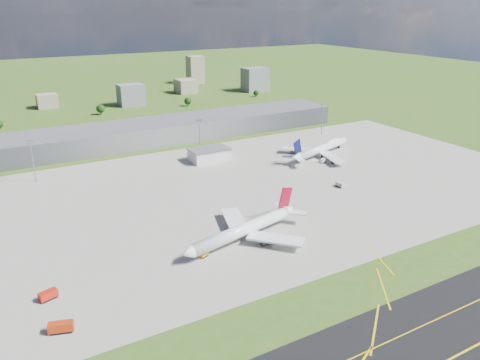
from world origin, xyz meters
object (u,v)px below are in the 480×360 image
fire_truck (61,327)px  van_white_near (340,185)px  crash_tender (48,295)px  airliner_blue_quad (322,148)px  airliner_red_twin (245,229)px  van_white_far (323,161)px  tug_yellow (204,255)px

fire_truck → van_white_near: size_ratio=1.49×
fire_truck → crash_tender: fire_truck is taller
airliner_blue_quad → crash_tender: airliner_blue_quad is taller
airliner_red_twin → van_white_far: (101.71, 69.59, -3.70)m
crash_tender → van_white_far: size_ratio=1.26×
airliner_blue_quad → van_white_near: airliner_blue_quad is taller
van_white_near → van_white_far: (20.27, 40.61, -0.11)m
airliner_blue_quad → van_white_far: bearing=-142.3°
tug_yellow → fire_truck: bearing=177.1°
airliner_blue_quad → fire_truck: bearing=-168.4°
fire_truck → van_white_far: 210.19m
tug_yellow → van_white_far: van_white_far is taller
airliner_blue_quad → fire_truck: size_ratio=7.77×
airliner_red_twin → fire_truck: (-85.32, -26.34, -3.24)m
fire_truck → van_white_near: (166.75, 55.33, -0.35)m
fire_truck → tug_yellow: fire_truck is taller
airliner_blue_quad → van_white_far: (-9.62, -13.85, -3.65)m
fire_truck → van_white_far: bearing=44.6°
fire_truck → crash_tender: (-0.86, 21.36, -0.09)m
van_white_far → fire_truck: bearing=-169.2°
crash_tender → airliner_red_twin: bearing=-14.8°
airliner_blue_quad → van_white_far: 17.25m
airliner_red_twin → van_white_far: 123.29m
airliner_blue_quad → fire_truck: airliner_blue_quad is taller
van_white_near → tug_yellow: bearing=106.0°
crash_tender → van_white_near: bearing=-6.7°
airliner_blue_quad → tug_yellow: airliner_blue_quad is taller
airliner_red_twin → crash_tender: bearing=-10.0°
crash_tender → tug_yellow: 62.69m
airliner_blue_quad → crash_tender: (-197.50, -88.42, -3.29)m
tug_yellow → van_white_near: van_white_near is taller
fire_truck → airliner_blue_quad: bearing=46.6°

